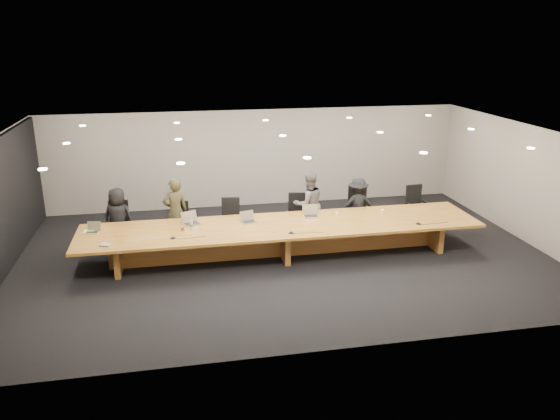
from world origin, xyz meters
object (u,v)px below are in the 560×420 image
(mic_left, at_px, (173,238))
(mic_center, at_px, (291,233))
(person_a, at_px, (118,219))
(mic_right, at_px, (418,223))
(chair_left, at_px, (179,223))
(laptop_a, at_px, (92,228))
(water_bottle, at_px, (191,225))
(person_c, at_px, (309,204))
(paper_cup_far, at_px, (382,211))
(amber_mug, at_px, (183,229))
(chair_mid_right, at_px, (298,215))
(conference_table, at_px, (283,234))
(person_d, at_px, (358,205))
(paper_cup_near, at_px, (337,214))
(av_box, at_px, (106,245))
(chair_mid_left, at_px, (231,220))
(chair_right, at_px, (358,208))
(person_b, at_px, (175,211))
(chair_far_left, at_px, (119,224))
(laptop_d, at_px, (311,211))
(laptop_b, at_px, (192,218))
(laptop_c, at_px, (249,217))
(chair_far_right, at_px, (417,206))

(mic_left, distance_m, mic_center, 2.52)
(person_a, relative_size, mic_right, 11.04)
(chair_left, distance_m, laptop_a, 2.14)
(laptop_a, relative_size, water_bottle, 1.38)
(person_c, height_order, paper_cup_far, person_c)
(amber_mug, bearing_deg, chair_mid_right, 23.06)
(person_a, bearing_deg, conference_table, 179.10)
(person_d, xyz_separation_m, paper_cup_near, (-0.80, -0.85, 0.09))
(water_bottle, distance_m, mic_right, 5.09)
(av_box, bearing_deg, chair_mid_left, 55.51)
(conference_table, xyz_separation_m, person_a, (-3.68, 1.18, 0.22))
(chair_mid_left, height_order, amber_mug, chair_mid_left)
(chair_right, distance_m, mic_right, 2.05)
(chair_mid_right, relative_size, paper_cup_near, 12.53)
(person_b, relative_size, paper_cup_near, 18.95)
(person_d, relative_size, paper_cup_near, 16.40)
(mic_left, bearing_deg, chair_right, 20.39)
(person_c, relative_size, mic_right, 12.29)
(person_a, relative_size, person_c, 0.90)
(chair_far_left, distance_m, amber_mug, 1.94)
(paper_cup_far, xyz_separation_m, mic_left, (-4.94, -0.73, -0.03))
(conference_table, height_order, mic_center, mic_center)
(laptop_a, relative_size, mic_right, 2.20)
(laptop_d, distance_m, mic_right, 2.46)
(laptop_a, height_order, laptop_b, laptop_b)
(laptop_b, xyz_separation_m, mic_right, (5.03, -0.95, -0.13))
(person_a, relative_size, person_b, 0.91)
(chair_mid_right, relative_size, laptop_b, 2.90)
(mic_left, bearing_deg, laptop_c, 21.92)
(water_bottle, bearing_deg, chair_mid_left, 49.75)
(laptop_d, height_order, mic_center, laptop_d)
(water_bottle, xyz_separation_m, paper_cup_far, (4.53, 0.29, -0.06))
(person_a, relative_size, water_bottle, 6.95)
(conference_table, xyz_separation_m, chair_far_right, (3.88, 1.34, 0.02))
(paper_cup_near, distance_m, mic_center, 1.61)
(laptop_c, bearing_deg, mic_center, -62.85)
(chair_far_left, height_order, paper_cup_far, chair_far_left)
(av_box, bearing_deg, paper_cup_near, 32.99)
(chair_left, xyz_separation_m, mic_center, (2.37, -1.87, 0.26))
(person_a, relative_size, av_box, 7.06)
(laptop_d, relative_size, mic_right, 2.69)
(chair_far_left, height_order, laptop_a, chair_far_left)
(chair_mid_right, distance_m, person_d, 1.56)
(amber_mug, bearing_deg, laptop_b, 60.81)
(laptop_d, bearing_deg, chair_far_left, 173.03)
(chair_right, height_order, person_c, person_c)
(amber_mug, bearing_deg, av_box, -159.64)
(chair_mid_left, bearing_deg, chair_left, -175.93)
(person_a, xyz_separation_m, av_box, (-0.11, -1.74, 0.03))
(chair_far_right, bearing_deg, paper_cup_near, -165.92)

